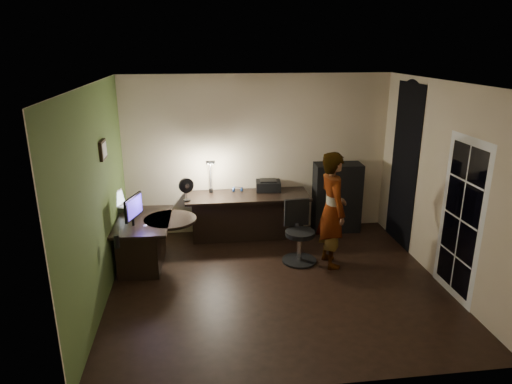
{
  "coord_description": "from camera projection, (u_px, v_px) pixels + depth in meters",
  "views": [
    {
      "loc": [
        -1.0,
        -5.5,
        3.14
      ],
      "look_at": [
        -0.15,
        1.05,
        1.0
      ],
      "focal_mm": 32.0,
      "sensor_mm": 36.0,
      "label": 1
    }
  ],
  "objects": [
    {
      "name": "desk_lamp",
      "position": [
        211.0,
        174.0,
        7.58
      ],
      "size": [
        0.16,
        0.29,
        0.62
      ],
      "primitive_type": "cube",
      "rotation": [
        0.0,
        0.0,
        0.05
      ],
      "color": "black",
      "rests_on": "desk_right"
    },
    {
      "name": "person",
      "position": [
        332.0,
        210.0,
        6.6
      ],
      "size": [
        0.46,
        0.65,
        1.72
      ],
      "primitive_type": "imported",
      "rotation": [
        0.0,
        0.0,
        1.65
      ],
      "color": "#D8A88C",
      "rests_on": "floor"
    },
    {
      "name": "green_wall_overlay",
      "position": [
        98.0,
        198.0,
        5.59
      ],
      "size": [
        0.0,
        4.0,
        2.7
      ],
      "primitive_type": "cube",
      "color": "#465D2A",
      "rests_on": "floor"
    },
    {
      "name": "ceiling",
      "position": [
        280.0,
        83.0,
        5.45
      ],
      "size": [
        4.5,
        4.0,
        0.01
      ],
      "primitive_type": "cube",
      "color": "silver",
      "rests_on": "floor"
    },
    {
      "name": "speaker",
      "position": [
        117.0,
        241.0,
        5.72
      ],
      "size": [
        0.07,
        0.07,
        0.17
      ],
      "primitive_type": "cylinder",
      "rotation": [
        0.0,
        0.0,
        0.0
      ],
      "color": "black",
      "rests_on": "desk_left"
    },
    {
      "name": "office_chair",
      "position": [
        300.0,
        233.0,
        6.79
      ],
      "size": [
        0.56,
        0.56,
        0.93
      ],
      "primitive_type": "cube",
      "rotation": [
        0.0,
        0.0,
        0.07
      ],
      "color": "black",
      "rests_on": "floor"
    },
    {
      "name": "floor",
      "position": [
        277.0,
        284.0,
        6.29
      ],
      "size": [
        4.5,
        4.0,
        0.01
      ],
      "primitive_type": "cube",
      "color": "black",
      "rests_on": "ground"
    },
    {
      "name": "laptop_stand",
      "position": [
        127.0,
        209.0,
        6.95
      ],
      "size": [
        0.28,
        0.26,
        0.1
      ],
      "primitive_type": "cube",
      "rotation": [
        0.0,
        0.0,
        -0.33
      ],
      "color": "silver",
      "rests_on": "desk_left"
    },
    {
      "name": "phone",
      "position": [
        149.0,
        218.0,
        6.73
      ],
      "size": [
        0.11,
        0.14,
        0.01
      ],
      "primitive_type": "cube",
      "rotation": [
        0.0,
        0.0,
        0.38
      ],
      "color": "black",
      "rests_on": "desk_left"
    },
    {
      "name": "arched_doorway",
      "position": [
        404.0,
        166.0,
        7.24
      ],
      "size": [
        0.01,
        0.9,
        2.6
      ],
      "primitive_type": "cube",
      "color": "black",
      "rests_on": "floor"
    },
    {
      "name": "framed_picture",
      "position": [
        103.0,
        150.0,
        5.87
      ],
      "size": [
        0.04,
        0.3,
        0.25
      ],
      "primitive_type": "cube",
      "color": "black",
      "rests_on": "wall_left"
    },
    {
      "name": "french_door",
      "position": [
        461.0,
        220.0,
        5.71
      ],
      "size": [
        0.02,
        0.92,
        2.1
      ],
      "primitive_type": "cube",
      "color": "white",
      "rests_on": "floor"
    },
    {
      "name": "desk_left",
      "position": [
        145.0,
        242.0,
        6.73
      ],
      "size": [
        0.81,
        1.27,
        0.72
      ],
      "primitive_type": "cube",
      "rotation": [
        0.0,
        0.0,
        -0.04
      ],
      "color": "black",
      "rests_on": "floor"
    },
    {
      "name": "headphones",
      "position": [
        238.0,
        189.0,
        7.71
      ],
      "size": [
        0.19,
        0.14,
        0.08
      ],
      "primitive_type": "cube",
      "rotation": [
        0.0,
        0.0,
        -0.42
      ],
      "color": "navy",
      "rests_on": "desk_right"
    },
    {
      "name": "cabinet",
      "position": [
        337.0,
        197.0,
        7.94
      ],
      "size": [
        0.82,
        0.44,
        1.21
      ],
      "primitive_type": "cube",
      "rotation": [
        0.0,
        0.0,
        -0.05
      ],
      "color": "black",
      "rests_on": "floor"
    },
    {
      "name": "wall_right",
      "position": [
        443.0,
        184.0,
        6.14
      ],
      "size": [
        0.01,
        4.0,
        2.7
      ],
      "primitive_type": "cube",
      "color": "beige",
      "rests_on": "floor"
    },
    {
      "name": "printer",
      "position": [
        268.0,
        185.0,
        7.74
      ],
      "size": [
        0.43,
        0.35,
        0.18
      ],
      "primitive_type": "cube",
      "rotation": [
        0.0,
        0.0,
        -0.09
      ],
      "color": "black",
      "rests_on": "desk_right"
    },
    {
      "name": "notepad",
      "position": [
        121.0,
        232.0,
        6.23
      ],
      "size": [
        0.19,
        0.24,
        0.01
      ],
      "primitive_type": "cube",
      "rotation": [
        0.0,
        0.0,
        0.19
      ],
      "color": "silver",
      "rests_on": "desk_left"
    },
    {
      "name": "desk_right",
      "position": [
        248.0,
        216.0,
        7.68
      ],
      "size": [
        2.05,
        0.73,
        0.77
      ],
      "primitive_type": "cube",
      "rotation": [
        0.0,
        0.0,
        -0.01
      ],
      "color": "black",
      "rests_on": "floor"
    },
    {
      "name": "wall_left",
      "position": [
        97.0,
        198.0,
        5.59
      ],
      "size": [
        0.01,
        4.0,
        2.7
      ],
      "primitive_type": "cube",
      "color": "beige",
      "rests_on": "floor"
    },
    {
      "name": "wall_front",
      "position": [
        318.0,
        260.0,
        3.98
      ],
      "size": [
        4.5,
        0.01,
        2.7
      ],
      "primitive_type": "cube",
      "color": "beige",
      "rests_on": "floor"
    },
    {
      "name": "pen",
      "position": [
        123.0,
        233.0,
        6.19
      ],
      "size": [
        0.04,
        0.14,
        0.01
      ],
      "primitive_type": "cube",
      "rotation": [
        0.0,
        0.0,
        0.22
      ],
      "color": "black",
      "rests_on": "desk_left"
    },
    {
      "name": "mouse",
      "position": [
        145.0,
        226.0,
        6.4
      ],
      "size": [
        0.07,
        0.09,
        0.03
      ],
      "primitive_type": "ellipsoid",
      "rotation": [
        0.0,
        0.0,
        0.28
      ],
      "color": "silver",
      "rests_on": "desk_left"
    },
    {
      "name": "wall_back",
      "position": [
        258.0,
        155.0,
        7.76
      ],
      "size": [
        4.5,
        0.01,
        2.7
      ],
      "primitive_type": "cube",
      "color": "beige",
      "rests_on": "floor"
    },
    {
      "name": "desk_fan",
      "position": [
        186.0,
        189.0,
        7.21
      ],
      "size": [
        0.27,
        0.22,
        0.37
      ],
      "primitive_type": "cube",
      "rotation": [
        0.0,
        0.0,
        0.43
      ],
      "color": "black",
      "rests_on": "desk_right"
    },
    {
      "name": "monitor",
      "position": [
        133.0,
        216.0,
        6.37
      ],
      "size": [
        0.25,
        0.5,
        0.32
      ],
      "primitive_type": "cube",
      "rotation": [
        0.0,
        0.0,
        -0.32
      ],
      "color": "black",
      "rests_on": "desk_left"
    },
    {
      "name": "laptop",
      "position": [
        129.0,
        199.0,
        6.91
      ],
      "size": [
        0.44,
        0.43,
        0.24
      ],
      "primitive_type": "cube",
      "rotation": [
        0.0,
        0.0,
        -0.35
      ],
      "color": "silver",
      "rests_on": "laptop_stand"
    }
  ]
}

